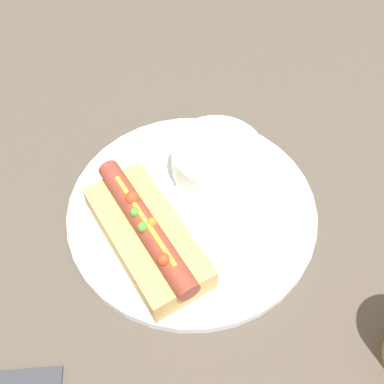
{
  "coord_description": "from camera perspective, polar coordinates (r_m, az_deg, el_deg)",
  "views": [
    {
      "loc": [
        0.26,
        -0.14,
        0.45
      ],
      "look_at": [
        0.0,
        0.0,
        0.04
      ],
      "focal_mm": 42.0,
      "sensor_mm": 36.0,
      "label": 1
    }
  ],
  "objects": [
    {
      "name": "ground_plane",
      "position": [
        0.53,
        0.0,
        -2.64
      ],
      "size": [
        4.0,
        4.0,
        0.0
      ],
      "primitive_type": "plane",
      "color": "#4C4238"
    },
    {
      "name": "dinner_plate",
      "position": [
        0.53,
        0.0,
        -2.27
      ],
      "size": [
        0.29,
        0.29,
        0.01
      ],
      "color": "white",
      "rests_on": "ground_plane"
    },
    {
      "name": "hot_dog",
      "position": [
        0.48,
        -5.76,
        -5.35
      ],
      "size": [
        0.18,
        0.08,
        0.06
      ],
      "rotation": [
        0.0,
        0.0,
        0.05
      ],
      "color": "tan",
      "rests_on": "dinner_plate"
    },
    {
      "name": "soup_bowl",
      "position": [
        0.54,
        3.15,
        4.15
      ],
      "size": [
        0.11,
        0.11,
        0.05
      ],
      "color": "white",
      "rests_on": "dinner_plate"
    },
    {
      "name": "spoon",
      "position": [
        0.54,
        -3.11,
        1.0
      ],
      "size": [
        0.03,
        0.14,
        0.01
      ],
      "rotation": [
        0.0,
        0.0,
        1.47
      ],
      "color": "#B7B7BC",
      "rests_on": "dinner_plate"
    }
  ]
}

